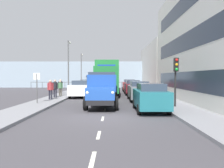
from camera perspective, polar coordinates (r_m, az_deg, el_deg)
The scene contains 23 objects.
ground_plane at distance 19.68m, azimuth -1.26°, elevation -4.19°, with size 80.00×80.00×0.00m, color #423F44.
sidewalk_left at distance 20.15m, azimuth 12.91°, elevation -3.88°, with size 2.36×37.05×0.15m, color gray.
sidewalk_right at distance 20.41m, azimuth -15.24°, elevation -3.83°, with size 2.36×37.05×0.15m, color gray.
road_centreline_markings at distance 18.78m, azimuth -1.33°, elevation -4.48°, with size 0.12×32.69×0.01m.
building_far_block at distance 36.17m, azimuth 16.19°, elevation 4.24°, with size 8.63×15.39×7.15m.
sea_horizon at distance 41.09m, azimuth -0.46°, elevation 2.55°, with size 80.00×0.80×5.00m, color #8C9EAD.
seawall_railing at distance 37.51m, azimuth -0.53°, elevation 0.18°, with size 28.08×0.08×1.20m.
truck_vintage_blue at distance 14.64m, azimuth -2.68°, elevation -1.71°, with size 2.17×5.64×2.43m.
lorry_cargo_green at distance 23.80m, azimuth -1.28°, elevation 1.89°, with size 2.58×8.20×3.87m.
car_teal_kerbside_near at distance 13.16m, azimuth 10.21°, elevation -3.40°, with size 1.85×3.96×1.72m.
car_grey_kerbside_1 at distance 18.89m, azimuth 7.16°, elevation -1.74°, with size 1.79×4.57×1.72m.
car_maroon_kerbside_2 at distance 25.05m, azimuth 5.46°, elevation -0.81°, with size 1.82×4.25×1.72m.
car_red_kerbside_3 at distance 30.28m, azimuth 4.56°, elevation -0.32°, with size 1.79×3.98×1.72m.
car_white_oppositeside_0 at distance 22.18m, azimuth -8.32°, elevation -1.18°, with size 1.93×4.64×1.72m.
car_black_oppositeside_1 at distance 27.83m, azimuth -6.57°, elevation -0.52°, with size 1.96×4.52×1.72m.
pedestrian_couple_a at distance 18.99m, azimuth -16.18°, elevation -1.02°, with size 0.53×0.34×1.70m.
pedestrian_couple_b at distance 20.77m, azimuth -15.02°, elevation -0.79°, with size 0.53×0.34×1.68m.
pedestrian_with_bag at distance 22.53m, azimuth -13.71°, elevation -0.74°, with size 0.53×0.34×1.57m.
pedestrian_strolling at distance 25.47m, azimuth -13.65°, elevation -0.30°, with size 0.53×0.34×1.65m.
traffic_light_near at distance 14.52m, azimuth 16.75°, elevation 3.29°, with size 0.28×0.41×3.20m.
lamp_post_promenade at distance 26.77m, azimuth -11.57°, elevation 5.91°, with size 0.32×1.14×6.39m.
lamp_post_far at distance 36.97m, azimuth -8.21°, elevation 4.46°, with size 0.32×1.14×5.92m.
street_sign at distance 16.72m, azimuth -19.50°, elevation 0.37°, with size 0.50×0.07×2.25m.
Camera 1 is at (-0.52, 11.22, 2.13)m, focal length 34.10 mm.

